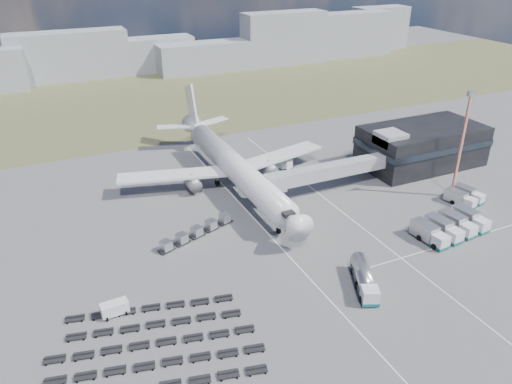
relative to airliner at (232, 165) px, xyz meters
name	(u,v)px	position (x,y,z in m)	size (l,w,h in m)	color
ground	(301,256)	(0.00, -32.38, -5.29)	(420.00, 420.00, 0.00)	#565659
grass_strip	(150,100)	(0.00, 77.62, -5.29)	(420.00, 90.00, 0.01)	brown
lane_markings	(338,236)	(9.77, -29.38, -5.29)	(47.12, 110.00, 0.01)	silver
terminal	(421,145)	(47.77, -8.41, -0.04)	(30.40, 16.40, 11.00)	black
jet_bridge	(319,173)	(15.90, -11.95, -0.24)	(30.30, 3.80, 7.05)	#939399
airliner	(232,165)	(0.00, 0.00, 0.00)	(51.59, 64.53, 17.62)	silver
skyline	(140,52)	(6.63, 117.40, 4.42)	(297.31, 25.45, 23.01)	#8F939C
fuel_tanker	(364,279)	(4.83, -44.52, -3.55)	(6.88, 10.98, 3.49)	silver
pushback_tug	(299,228)	(4.00, -24.38, -4.58)	(3.12, 1.76, 1.42)	silver
utility_van	(115,309)	(-33.42, -34.22, -4.19)	(4.11, 1.86, 2.21)	silver
catering_truck	(280,164)	(14.50, 3.93, -3.89)	(4.74, 6.47, 2.75)	silver
service_trucks_near	(450,226)	(29.97, -37.54, -3.59)	(14.75, 9.07, 3.13)	silver
service_trucks_far	(464,196)	(42.38, -28.91, -3.82)	(7.12, 7.92, 2.71)	silver
uld_row	(197,232)	(-14.87, -18.03, -4.16)	(16.79, 7.67, 1.89)	black
baggage_dollies	(153,345)	(-29.88, -43.31, -4.95)	(31.28, 22.72, 0.67)	black
floodlight_mast	(461,146)	(42.20, -25.56, 6.74)	(2.28, 1.85, 24.00)	red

